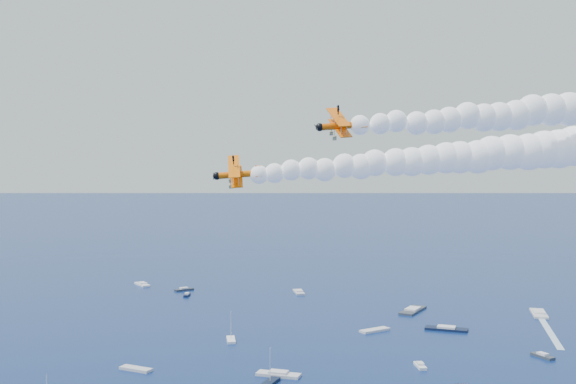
% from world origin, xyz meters
% --- Properties ---
extents(biplane_lead, '(10.40, 11.50, 7.90)m').
position_xyz_m(biplane_lead, '(10.20, 18.02, 57.73)').
color(biplane_lead, '#F15F05').
extents(biplane_trail, '(10.18, 11.57, 8.27)m').
position_xyz_m(biplane_trail, '(-6.31, 20.41, 50.68)').
color(biplane_trail, orange).
extents(smoke_trail_lead, '(71.99, 59.24, 12.43)m').
position_xyz_m(smoke_trail_lead, '(40.85, 33.21, 60.37)').
color(smoke_trail_lead, white).
extents(smoke_trail_trail, '(71.63, 50.82, 12.43)m').
position_xyz_m(smoke_trail_trail, '(25.64, 32.61, 53.32)').
color(smoke_trail_trail, white).
extents(spectator_boats, '(237.64, 161.49, 0.70)m').
position_xyz_m(spectator_boats, '(-5.55, 111.45, 0.35)').
color(spectator_boats, '#292D36').
rests_on(spectator_boats, ground).
extents(boat_wakes, '(163.41, 133.07, 0.04)m').
position_xyz_m(boat_wakes, '(-25.73, 91.54, 0.03)').
color(boat_wakes, white).
rests_on(boat_wakes, ground).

